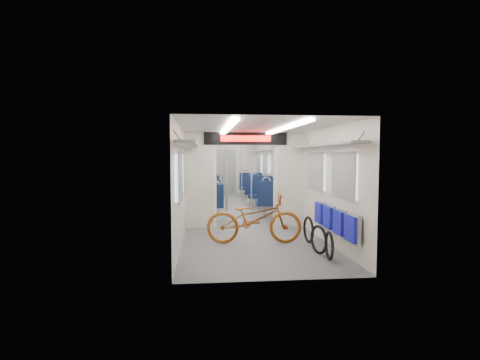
% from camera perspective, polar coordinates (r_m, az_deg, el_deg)
% --- Properties ---
extents(carriage, '(12.00, 12.02, 2.31)m').
position_cam_1_polar(carriage, '(10.83, -0.24, 2.47)').
color(carriage, '#515456').
rests_on(carriage, ground).
extents(bicycle, '(1.93, 0.77, 0.99)m').
position_cam_1_polar(bicycle, '(7.47, 2.17, -5.89)').
color(bicycle, '#9C5016').
rests_on(bicycle, ground).
extents(flip_bench, '(0.12, 2.08, 0.48)m').
position_cam_1_polar(flip_bench, '(7.04, 14.21, -5.91)').
color(flip_bench, gray).
rests_on(flip_bench, carriage).
extents(bike_hoop_a, '(0.09, 0.49, 0.49)m').
position_cam_1_polar(bike_hoop_a, '(6.51, 13.43, -9.93)').
color(bike_hoop_a, black).
rests_on(bike_hoop_a, ground).
extents(bike_hoop_b, '(0.18, 0.52, 0.52)m').
position_cam_1_polar(bike_hoop_b, '(6.86, 11.89, -9.08)').
color(bike_hoop_b, black).
rests_on(bike_hoop_b, ground).
extents(bike_hoop_c, '(0.08, 0.54, 0.54)m').
position_cam_1_polar(bike_hoop_c, '(7.67, 10.39, -7.63)').
color(bike_hoop_c, black).
rests_on(bike_hoop_c, ground).
extents(seat_bay_near_left, '(0.90, 2.04, 1.09)m').
position_cam_1_polar(seat_bay_near_left, '(10.89, -5.16, -2.62)').
color(seat_bay_near_left, '#0D1839').
rests_on(seat_bay_near_left, ground).
extents(seat_bay_near_right, '(0.95, 2.28, 1.16)m').
position_cam_1_polar(seat_bay_near_right, '(11.43, 4.25, -2.15)').
color(seat_bay_near_right, '#0D1839').
rests_on(seat_bay_near_right, ground).
extents(seat_bay_far_left, '(0.95, 2.28, 1.16)m').
position_cam_1_polar(seat_bay_far_left, '(14.36, -5.27, -0.94)').
color(seat_bay_far_left, '#0D1839').
rests_on(seat_bay_far_left, ground).
extents(seat_bay_far_right, '(0.95, 2.25, 1.15)m').
position_cam_1_polar(seat_bay_far_right, '(14.34, 2.23, -0.95)').
color(seat_bay_far_right, '#0D1839').
rests_on(seat_bay_far_right, ground).
extents(stanchion_near_left, '(0.04, 0.04, 2.30)m').
position_cam_1_polar(stanchion_near_left, '(9.73, -2.07, 0.25)').
color(stanchion_near_left, silver).
rests_on(stanchion_near_left, ground).
extents(stanchion_near_right, '(0.04, 0.04, 2.30)m').
position_cam_1_polar(stanchion_near_right, '(9.87, 1.76, 0.30)').
color(stanchion_near_right, silver).
rests_on(stanchion_near_right, ground).
extents(stanchion_far_left, '(0.04, 0.04, 2.30)m').
position_cam_1_polar(stanchion_far_left, '(12.72, -2.74, 1.08)').
color(stanchion_far_left, silver).
rests_on(stanchion_far_left, ground).
extents(stanchion_far_right, '(0.04, 0.04, 2.30)m').
position_cam_1_polar(stanchion_far_right, '(12.68, 0.26, 1.08)').
color(stanchion_far_right, silver).
rests_on(stanchion_far_right, ground).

